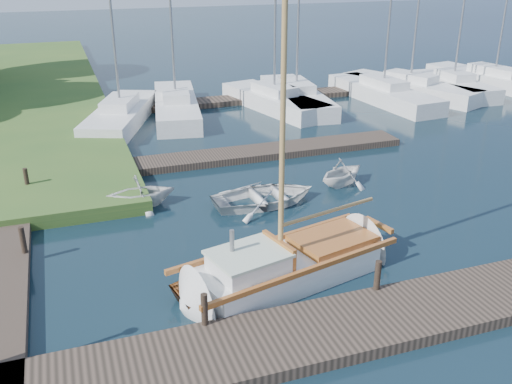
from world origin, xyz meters
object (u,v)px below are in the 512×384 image
object	(u,v)px
dinghy	(249,274)
marina_boat_2	(274,99)
mooring_post_2	(378,275)
marina_boat_5	(410,86)
marina_boat_3	(296,95)
mooring_post_1	(204,309)
sailboat	(291,267)
tender_d	(342,170)
marina_boat_6	(453,84)
tender_c	(265,194)
tender_b	(140,189)
marina_boat_4	(383,92)
mooring_post_4	(23,240)
mooring_post_5	(26,179)
marina_boat_0	(121,114)
marina_boat_7	(494,79)

from	to	relation	value
dinghy	marina_boat_2	xyz separation A→B (m)	(7.34, 17.24, 0.15)
mooring_post_2	marina_boat_5	size ratio (longest dim) A/B	0.08
marina_boat_3	mooring_post_1	bearing A→B (deg)	158.00
sailboat	tender_d	distance (m)	7.19
tender_d	marina_boat_6	size ratio (longest dim) A/B	0.22
marina_boat_2	marina_boat_3	bearing A→B (deg)	-85.50
dinghy	tender_c	xyz separation A→B (m)	(2.28, 4.99, -0.03)
marina_boat_3	marina_boat_6	distance (m)	10.45
mooring_post_1	tender_b	bearing A→B (deg)	91.85
marina_boat_4	tender_d	bearing A→B (deg)	137.65
mooring_post_4	dinghy	xyz separation A→B (m)	(5.61, -3.41, -0.28)
mooring_post_5	marina_boat_6	size ratio (longest dim) A/B	0.08
marina_boat_0	marina_boat_2	world-z (taller)	marina_boat_2
mooring_post_2	marina_boat_3	size ratio (longest dim) A/B	0.06
tender_b	mooring_post_5	bearing A→B (deg)	60.50
mooring_post_1	tender_d	bearing A→B (deg)	45.10
tender_b	marina_boat_7	distance (m)	27.19
sailboat	marina_boat_4	world-z (taller)	marina_boat_4
marina_boat_0	marina_boat_2	xyz separation A→B (m)	(8.57, 0.30, 0.01)
tender_b	tender_d	bearing A→B (deg)	-93.79
sailboat	mooring_post_2	bearing A→B (deg)	-59.04
marina_boat_0	marina_boat_7	distance (m)	24.10
mooring_post_1	marina_boat_5	size ratio (longest dim) A/B	0.08
mooring_post_5	sailboat	world-z (taller)	sailboat
mooring_post_5	marina_boat_0	xyz separation A→B (m)	(4.37, 8.53, -0.14)
tender_b	marina_boat_6	bearing A→B (deg)	-62.52
marina_boat_5	marina_boat_7	distance (m)	6.41
dinghy	marina_boat_7	world-z (taller)	marina_boat_7
tender_b	marina_boat_5	distance (m)	21.52
marina_boat_7	tender_b	bearing A→B (deg)	104.03
mooring_post_1	dinghy	distance (m)	2.28
dinghy	marina_boat_4	size ratio (longest dim) A/B	0.36
sailboat	marina_boat_4	xyz separation A→B (m)	(12.84, 16.68, 0.22)
tender_c	marina_boat_7	xyz separation A→B (m)	(20.58, 12.60, 0.19)
marina_boat_4	marina_boat_7	size ratio (longest dim) A/B	0.89
mooring_post_4	dinghy	bearing A→B (deg)	-31.31
marina_boat_0	marina_boat_5	world-z (taller)	marina_boat_5
tender_b	marina_boat_2	world-z (taller)	marina_boat_2
mooring_post_4	sailboat	bearing A→B (deg)	-25.92
sailboat	marina_boat_7	size ratio (longest dim) A/B	0.79
tender_c	tender_d	bearing A→B (deg)	-80.36
dinghy	marina_boat_0	xyz separation A→B (m)	(-1.23, 16.94, 0.14)
mooring_post_5	marina_boat_0	bearing A→B (deg)	62.88
marina_boat_3	tender_c	bearing A→B (deg)	159.08
marina_boat_6	dinghy	bearing A→B (deg)	134.25
dinghy	tender_b	size ratio (longest dim) A/B	1.72
dinghy	marina_boat_3	distance (m)	19.87
mooring_post_2	mooring_post_5	xyz separation A→B (m)	(-8.50, 10.00, 0.00)
dinghy	marina_boat_2	size ratio (longest dim) A/B	0.38
tender_c	marina_boat_7	world-z (taller)	marina_boat_7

